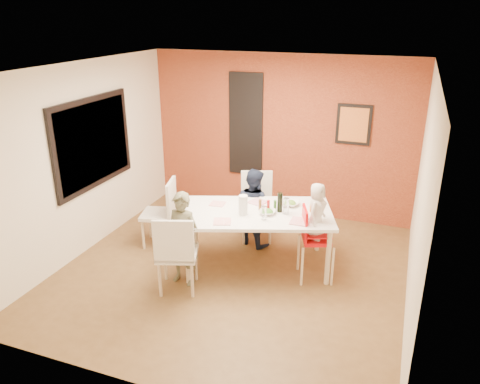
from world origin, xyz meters
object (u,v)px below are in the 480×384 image
(chair_far, at_px, (257,202))
(high_chair, at_px, (313,237))
(chair_near, at_px, (176,251))
(toddler, at_px, (317,211))
(wine_bottle, at_px, (280,202))
(dining_table, at_px, (258,216))
(child_near, at_px, (183,239))
(child_far, at_px, (254,207))
(chair_left, at_px, (164,209))
(paper_towel_roll, at_px, (243,205))

(chair_far, distance_m, high_chair, 1.41)
(chair_near, distance_m, toddler, 1.83)
(wine_bottle, bearing_deg, dining_table, -161.11)
(child_near, bearing_deg, child_far, 75.35)
(dining_table, bearing_deg, child_far, 113.17)
(toddler, bearing_deg, dining_table, 97.47)
(dining_table, relative_size, chair_left, 2.17)
(dining_table, height_order, child_near, child_near)
(chair_left, relative_size, wine_bottle, 3.85)
(high_chair, distance_m, paper_towel_roll, 0.99)
(chair_near, xyz_separation_m, wine_bottle, (1.01, 1.07, 0.37))
(child_near, distance_m, child_far, 1.44)
(high_chair, height_order, paper_towel_roll, paper_towel_roll)
(chair_left, xyz_separation_m, toddler, (2.30, -0.17, 0.39))
(toddler, bearing_deg, high_chair, 133.97)
(chair_near, bearing_deg, high_chair, -167.16)
(child_far, relative_size, toddler, 1.60)
(chair_far, height_order, wine_bottle, wine_bottle)
(chair_far, xyz_separation_m, chair_left, (-1.21, -0.74, -0.01))
(chair_near, distance_m, chair_far, 1.89)
(wine_bottle, bearing_deg, chair_near, -133.22)
(child_near, bearing_deg, paper_towel_roll, 48.31)
(dining_table, distance_m, chair_near, 1.23)
(high_chair, bearing_deg, chair_near, 101.44)
(chair_far, bearing_deg, chair_left, -168.92)
(chair_left, height_order, toddler, toddler)
(chair_near, xyz_separation_m, high_chair, (1.50, 0.93, 0.01))
(dining_table, relative_size, paper_towel_roll, 8.39)
(paper_towel_roll, bearing_deg, chair_near, -125.32)
(chair_near, distance_m, chair_left, 1.35)
(chair_far, bearing_deg, chair_near, -123.39)
(chair_far, height_order, high_chair, chair_far)
(chair_far, distance_m, child_near, 1.66)
(chair_far, height_order, chair_left, chair_far)
(wine_bottle, bearing_deg, high_chair, -16.12)
(child_near, relative_size, toddler, 1.68)
(wine_bottle, distance_m, paper_towel_roll, 0.50)
(chair_near, relative_size, child_far, 0.88)
(wine_bottle, bearing_deg, toddler, -13.72)
(chair_left, distance_m, toddler, 2.34)
(wine_bottle, bearing_deg, chair_left, 178.75)
(chair_left, relative_size, child_far, 0.86)
(dining_table, bearing_deg, chair_near, -126.75)
(dining_table, bearing_deg, toddler, -2.24)
(chair_left, distance_m, child_far, 1.33)
(high_chair, xyz_separation_m, child_far, (-1.04, 0.67, -0.01))
(chair_far, xyz_separation_m, child_near, (-0.46, -1.60, 0.04))
(dining_table, bearing_deg, high_chair, -3.52)
(dining_table, height_order, paper_towel_roll, paper_towel_roll)
(chair_left, xyz_separation_m, child_far, (1.24, 0.49, 0.02))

